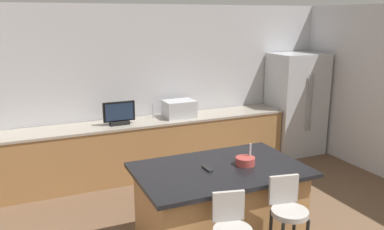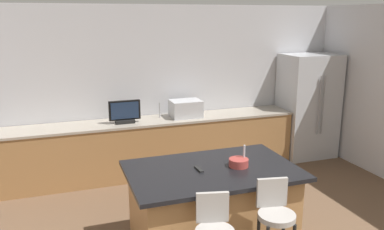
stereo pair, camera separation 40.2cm
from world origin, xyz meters
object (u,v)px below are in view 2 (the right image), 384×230
object	(u,v)px
tv_monitor	(125,113)
fruit_bowl	(239,163)
bar_stool_right	(275,224)
kitchen_island	(212,207)
refrigerator	(308,106)
microwave	(186,109)
tv_remote	(199,169)

from	to	relation	value
tv_monitor	fruit_bowl	world-z (taller)	tv_monitor
bar_stool_right	kitchen_island	bearing A→B (deg)	122.51
tv_monitor	refrigerator	bearing A→B (deg)	0.14
refrigerator	fruit_bowl	distance (m)	3.29
refrigerator	microwave	world-z (taller)	refrigerator
kitchen_island	bar_stool_right	bearing A→B (deg)	-67.83
microwave	tv_monitor	xyz separation A→B (m)	(-0.98, -0.05, 0.02)
kitchen_island	tv_monitor	xyz separation A→B (m)	(-0.54, 2.19, 0.58)
fruit_bowl	refrigerator	bearing A→B (deg)	42.64
refrigerator	tv_remote	distance (m)	3.59
tv_remote	fruit_bowl	bearing A→B (deg)	-7.77
bar_stool_right	tv_remote	size ratio (longest dim) A/B	5.99
tv_monitor	fruit_bowl	distance (m)	2.37
refrigerator	microwave	distance (m)	2.27
microwave	tv_remote	distance (m)	2.31
tv_monitor	fruit_bowl	xyz separation A→B (m)	(0.83, -2.22, -0.10)
kitchen_island	tv_monitor	bearing A→B (deg)	103.89
bar_stool_right	fruit_bowl	xyz separation A→B (m)	(-0.02, 0.74, 0.34)
refrigerator	kitchen_island	bearing A→B (deg)	-140.93
microwave	bar_stool_right	xyz separation A→B (m)	(-0.13, -3.01, -0.41)
tv_monitor	kitchen_island	bearing A→B (deg)	-76.11
refrigerator	tv_remote	world-z (taller)	refrigerator
microwave	bar_stool_right	world-z (taller)	microwave
refrigerator	fruit_bowl	xyz separation A→B (m)	(-2.42, -2.23, 0.04)
microwave	refrigerator	bearing A→B (deg)	-1.11
refrigerator	tv_monitor	bearing A→B (deg)	-179.86
bar_stool_right	fruit_bowl	distance (m)	0.81
microwave	fruit_bowl	distance (m)	2.28
kitchen_island	microwave	xyz separation A→B (m)	(0.44, 2.24, 0.56)
refrigerator	fruit_bowl	size ratio (longest dim) A/B	8.75
kitchen_island	fruit_bowl	distance (m)	0.57
tv_monitor	tv_remote	world-z (taller)	tv_monitor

